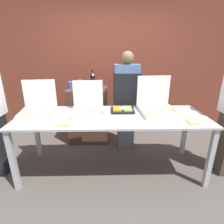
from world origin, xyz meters
TOP-DOWN VIEW (x-y plane):
  - ground_plane at (0.00, 0.00)m, footprint 16.00×16.00m
  - brick_wall_behind at (0.00, 1.70)m, footprint 10.00×0.06m
  - buffet_table at (0.00, 0.00)m, footprint 2.47×0.85m
  - pizza_box_near_right at (-0.32, 0.13)m, footprint 0.45×0.47m
  - pizza_box_far_right at (0.62, 0.14)m, footprint 0.52×0.54m
  - pizza_box_near_left at (-0.99, 0.09)m, footprint 0.49×0.50m
  - paper_plate_front_left at (-0.55, -0.29)m, footprint 0.23×0.23m
  - paper_plate_front_center at (0.95, -0.27)m, footprint 0.24×0.24m
  - veggie_tray at (0.15, 0.17)m, footprint 0.32×0.27m
  - sideboard_podium at (-0.42, 0.95)m, footprint 0.71×0.53m
  - soda_bottle at (-0.32, 0.96)m, footprint 0.08×0.08m
  - soda_can_silver at (-0.58, 1.11)m, footprint 0.07×0.07m
  - soda_can_colored at (-0.73, 0.93)m, footprint 0.07×0.07m
  - person_server_vest at (0.25, 0.65)m, footprint 0.42×0.24m

SIDE VIEW (x-z plane):
  - ground_plane at x=0.00m, z-range 0.00..0.00m
  - sideboard_podium at x=-0.42m, z-range 0.00..1.01m
  - buffet_table at x=0.00m, z-range 0.33..1.17m
  - paper_plate_front_center at x=0.95m, z-range 0.84..0.87m
  - paper_plate_front_left at x=-0.55m, z-range 0.84..0.87m
  - veggie_tray at x=0.15m, z-range 0.84..0.89m
  - pizza_box_near_right at x=-0.32m, z-range 0.71..1.12m
  - pizza_box_near_left at x=-0.99m, z-range 0.70..1.14m
  - pizza_box_far_right at x=0.62m, z-range 0.69..1.16m
  - person_server_vest at x=0.25m, z-range 0.10..1.75m
  - soda_can_silver at x=-0.58m, z-range 1.01..1.13m
  - soda_can_colored at x=-0.73m, z-range 1.01..1.13m
  - soda_bottle at x=-0.32m, z-range 0.99..1.32m
  - brick_wall_behind at x=0.00m, z-range 0.00..2.80m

